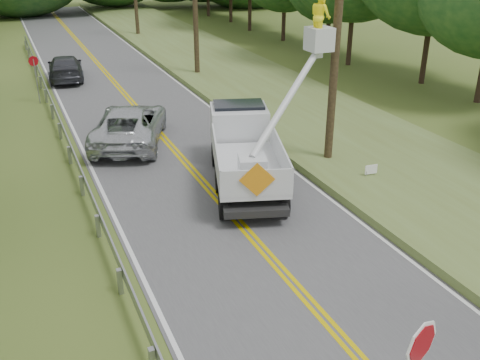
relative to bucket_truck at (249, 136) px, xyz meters
name	(u,v)px	position (x,y,z in m)	size (l,w,h in m)	color
ground	(352,350)	(-1.83, -9.36, -1.48)	(140.00, 140.00, 0.00)	#425422
road	(166,140)	(-1.83, 4.64, -1.47)	(7.20, 96.00, 0.03)	#49494B
guardrail	(65,134)	(-5.85, 5.55, -0.93)	(0.18, 48.00, 0.77)	gray
tall_grass_verge	(309,116)	(5.27, 4.64, -1.33)	(7.00, 96.00, 0.30)	#58652D
bucket_truck	(249,136)	(0.00, 0.00, 0.00)	(5.37, 6.77, 6.38)	black
suv_silver	(130,124)	(-3.25, 4.97, -0.67)	(2.64, 5.74, 1.59)	silver
suv_darkgrey	(65,68)	(-4.31, 17.23, -0.76)	(1.97, 4.85, 1.41)	#36383E
stop_sign_permanent	(35,72)	(-6.27, 12.60, 0.15)	(0.51, 0.17, 2.47)	gray
yard_sign	(371,170)	(3.63, -2.46, -0.98)	(0.48, 0.07, 0.70)	white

